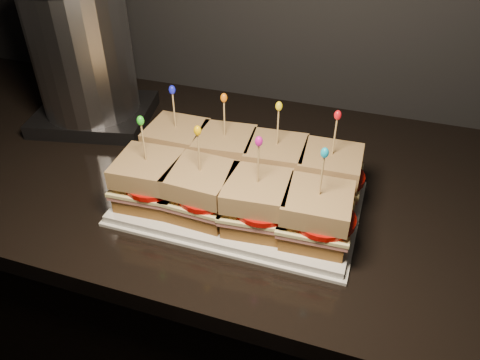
% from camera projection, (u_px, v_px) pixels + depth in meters
% --- Properties ---
extents(cabinet, '(2.53, 0.65, 0.84)m').
position_uv_depth(cabinet, '(332.00, 341.00, 1.14)').
color(cabinet, black).
rests_on(cabinet, ground).
extents(granite_slab, '(2.57, 0.69, 0.04)m').
position_uv_depth(granite_slab, '(359.00, 203.00, 0.88)').
color(granite_slab, black).
rests_on(granite_slab, cabinet).
extents(platter, '(0.41, 0.25, 0.02)m').
position_uv_depth(platter, '(240.00, 200.00, 0.85)').
color(platter, white).
rests_on(platter, granite_slab).
extents(platter_rim, '(0.42, 0.27, 0.01)m').
position_uv_depth(platter_rim, '(240.00, 203.00, 0.85)').
color(platter_rim, white).
rests_on(platter_rim, granite_slab).
extents(sandwich_0_bread_bot, '(0.10, 0.10, 0.03)m').
position_uv_depth(sandwich_0_bread_bot, '(179.00, 159.00, 0.91)').
color(sandwich_0_bread_bot, brown).
rests_on(sandwich_0_bread_bot, platter).
extents(sandwich_0_ham, '(0.11, 0.11, 0.01)m').
position_uv_depth(sandwich_0_ham, '(178.00, 151.00, 0.90)').
color(sandwich_0_ham, tan).
rests_on(sandwich_0_ham, sandwich_0_bread_bot).
extents(sandwich_0_cheese, '(0.11, 0.11, 0.01)m').
position_uv_depth(sandwich_0_cheese, '(178.00, 148.00, 0.90)').
color(sandwich_0_cheese, '#FEF19A').
rests_on(sandwich_0_cheese, sandwich_0_ham).
extents(sandwich_0_tomato, '(0.10, 0.10, 0.01)m').
position_uv_depth(sandwich_0_tomato, '(182.00, 147.00, 0.89)').
color(sandwich_0_tomato, '#B70B06').
rests_on(sandwich_0_tomato, sandwich_0_cheese).
extents(sandwich_0_bread_top, '(0.10, 0.10, 0.03)m').
position_uv_depth(sandwich_0_bread_top, '(176.00, 135.00, 0.88)').
color(sandwich_0_bread_top, brown).
rests_on(sandwich_0_bread_top, sandwich_0_tomato).
extents(sandwich_0_pick, '(0.00, 0.00, 0.09)m').
position_uv_depth(sandwich_0_pick, '(174.00, 112.00, 0.85)').
color(sandwich_0_pick, tan).
rests_on(sandwich_0_pick, sandwich_0_bread_top).
extents(sandwich_0_frill, '(0.01, 0.01, 0.02)m').
position_uv_depth(sandwich_0_frill, '(172.00, 90.00, 0.83)').
color(sandwich_0_frill, '#151BD4').
rests_on(sandwich_0_frill, sandwich_0_pick).
extents(sandwich_1_bread_bot, '(0.11, 0.11, 0.03)m').
position_uv_depth(sandwich_1_bread_bot, '(225.00, 168.00, 0.89)').
color(sandwich_1_bread_bot, brown).
rests_on(sandwich_1_bread_bot, platter).
extents(sandwich_1_ham, '(0.12, 0.12, 0.01)m').
position_uv_depth(sandwich_1_ham, '(225.00, 160.00, 0.88)').
color(sandwich_1_ham, tan).
rests_on(sandwich_1_ham, sandwich_1_bread_bot).
extents(sandwich_1_cheese, '(0.12, 0.12, 0.01)m').
position_uv_depth(sandwich_1_cheese, '(225.00, 157.00, 0.87)').
color(sandwich_1_cheese, '#FEF19A').
rests_on(sandwich_1_cheese, sandwich_1_ham).
extents(sandwich_1_tomato, '(0.10, 0.10, 0.01)m').
position_uv_depth(sandwich_1_tomato, '(230.00, 156.00, 0.86)').
color(sandwich_1_tomato, '#B70B06').
rests_on(sandwich_1_tomato, sandwich_1_cheese).
extents(sandwich_1_bread_top, '(0.11, 0.11, 0.03)m').
position_uv_depth(sandwich_1_bread_top, '(225.00, 143.00, 0.86)').
color(sandwich_1_bread_top, brown).
rests_on(sandwich_1_bread_top, sandwich_1_tomato).
extents(sandwich_1_pick, '(0.00, 0.00, 0.09)m').
position_uv_depth(sandwich_1_pick, '(224.00, 121.00, 0.83)').
color(sandwich_1_pick, tan).
rests_on(sandwich_1_pick, sandwich_1_bread_top).
extents(sandwich_1_frill, '(0.01, 0.01, 0.02)m').
position_uv_depth(sandwich_1_frill, '(224.00, 98.00, 0.80)').
color(sandwich_1_frill, orange).
rests_on(sandwich_1_frill, sandwich_1_pick).
extents(sandwich_2_bread_bot, '(0.11, 0.11, 0.03)m').
position_uv_depth(sandwich_2_bread_bot, '(275.00, 177.00, 0.86)').
color(sandwich_2_bread_bot, brown).
rests_on(sandwich_2_bread_bot, platter).
extents(sandwich_2_ham, '(0.12, 0.11, 0.01)m').
position_uv_depth(sandwich_2_ham, '(275.00, 169.00, 0.85)').
color(sandwich_2_ham, tan).
rests_on(sandwich_2_ham, sandwich_2_bread_bot).
extents(sandwich_2_cheese, '(0.12, 0.12, 0.01)m').
position_uv_depth(sandwich_2_cheese, '(276.00, 166.00, 0.85)').
color(sandwich_2_cheese, '#FEF19A').
rests_on(sandwich_2_cheese, sandwich_2_ham).
extents(sandwich_2_tomato, '(0.10, 0.10, 0.01)m').
position_uv_depth(sandwich_2_tomato, '(281.00, 166.00, 0.84)').
color(sandwich_2_tomato, '#B70B06').
rests_on(sandwich_2_tomato, sandwich_2_cheese).
extents(sandwich_2_bread_top, '(0.11, 0.11, 0.03)m').
position_uv_depth(sandwich_2_bread_top, '(276.00, 153.00, 0.83)').
color(sandwich_2_bread_top, brown).
rests_on(sandwich_2_bread_top, sandwich_2_tomato).
extents(sandwich_2_pick, '(0.00, 0.00, 0.09)m').
position_uv_depth(sandwich_2_pick, '(278.00, 130.00, 0.80)').
color(sandwich_2_pick, tan).
rests_on(sandwich_2_pick, sandwich_2_bread_top).
extents(sandwich_2_frill, '(0.01, 0.01, 0.02)m').
position_uv_depth(sandwich_2_frill, '(279.00, 106.00, 0.78)').
color(sandwich_2_frill, yellow).
rests_on(sandwich_2_frill, sandwich_2_pick).
extents(sandwich_3_bread_bot, '(0.10, 0.10, 0.03)m').
position_uv_depth(sandwich_3_bread_bot, '(328.00, 187.00, 0.84)').
color(sandwich_3_bread_bot, brown).
rests_on(sandwich_3_bread_bot, platter).
extents(sandwich_3_ham, '(0.11, 0.11, 0.01)m').
position_uv_depth(sandwich_3_ham, '(329.00, 179.00, 0.83)').
color(sandwich_3_ham, tan).
rests_on(sandwich_3_ham, sandwich_3_bread_bot).
extents(sandwich_3_cheese, '(0.12, 0.11, 0.01)m').
position_uv_depth(sandwich_3_cheese, '(329.00, 176.00, 0.82)').
color(sandwich_3_cheese, '#FEF19A').
rests_on(sandwich_3_cheese, sandwich_3_ham).
extents(sandwich_3_tomato, '(0.10, 0.10, 0.01)m').
position_uv_depth(sandwich_3_tomato, '(336.00, 176.00, 0.81)').
color(sandwich_3_tomato, '#B70B06').
rests_on(sandwich_3_tomato, sandwich_3_cheese).
extents(sandwich_3_bread_top, '(0.11, 0.11, 0.03)m').
position_uv_depth(sandwich_3_bread_top, '(331.00, 162.00, 0.81)').
color(sandwich_3_bread_top, brown).
rests_on(sandwich_3_bread_top, sandwich_3_tomato).
extents(sandwich_3_pick, '(0.00, 0.00, 0.09)m').
position_uv_depth(sandwich_3_pick, '(334.00, 139.00, 0.78)').
color(sandwich_3_pick, tan).
rests_on(sandwich_3_pick, sandwich_3_bread_top).
extents(sandwich_3_frill, '(0.01, 0.01, 0.02)m').
position_uv_depth(sandwich_3_frill, '(338.00, 115.00, 0.75)').
color(sandwich_3_frill, red).
rests_on(sandwich_3_frill, sandwich_3_pick).
extents(sandwich_4_bread_bot, '(0.11, 0.11, 0.03)m').
position_uv_depth(sandwich_4_bread_bot, '(151.00, 194.00, 0.83)').
color(sandwich_4_bread_bot, brown).
rests_on(sandwich_4_bread_bot, platter).
extents(sandwich_4_ham, '(0.12, 0.11, 0.01)m').
position_uv_depth(sandwich_4_ham, '(150.00, 185.00, 0.81)').
color(sandwich_4_ham, tan).
rests_on(sandwich_4_ham, sandwich_4_bread_bot).
extents(sandwich_4_cheese, '(0.12, 0.11, 0.01)m').
position_uv_depth(sandwich_4_cheese, '(149.00, 182.00, 0.81)').
color(sandwich_4_cheese, '#FEF19A').
rests_on(sandwich_4_cheese, sandwich_4_ham).
extents(sandwich_4_tomato, '(0.10, 0.10, 0.01)m').
position_uv_depth(sandwich_4_tomato, '(153.00, 182.00, 0.80)').
color(sandwich_4_tomato, '#B70B06').
rests_on(sandwich_4_tomato, sandwich_4_cheese).
extents(sandwich_4_bread_top, '(0.11, 0.11, 0.03)m').
position_uv_depth(sandwich_4_bread_top, '(147.00, 168.00, 0.79)').
color(sandwich_4_bread_top, brown).
rests_on(sandwich_4_bread_top, sandwich_4_tomato).
extents(sandwich_4_pick, '(0.00, 0.00, 0.09)m').
position_uv_depth(sandwich_4_pick, '(144.00, 145.00, 0.76)').
color(sandwich_4_pick, tan).
rests_on(sandwich_4_pick, sandwich_4_bread_top).
extents(sandwich_4_frill, '(0.01, 0.01, 0.02)m').
position_uv_depth(sandwich_4_frill, '(140.00, 121.00, 0.74)').
color(sandwich_4_frill, green).
rests_on(sandwich_4_frill, sandwich_4_pick).
extents(sandwich_5_bread_bot, '(0.10, 0.10, 0.03)m').
position_uv_depth(sandwich_5_bread_bot, '(202.00, 205.00, 0.80)').
color(sandwich_5_bread_bot, brown).
rests_on(sandwich_5_bread_bot, platter).
extents(sandwich_5_ham, '(0.12, 0.11, 0.01)m').
position_uv_depth(sandwich_5_ham, '(202.00, 197.00, 0.79)').
color(sandwich_5_ham, tan).
rests_on(sandwich_5_ham, sandwich_5_bread_bot).
extents(sandwich_5_cheese, '(0.12, 0.11, 0.01)m').
position_uv_depth(sandwich_5_cheese, '(201.00, 193.00, 0.79)').
color(sandwich_5_cheese, '#FEF19A').
rests_on(sandwich_5_cheese, sandwich_5_ham).
extents(sandwich_5_tomato, '(0.10, 0.10, 0.01)m').
position_uv_depth(sandwich_5_tomato, '(207.00, 193.00, 0.77)').
color(sandwich_5_tomato, '#B70B06').
rests_on(sandwich_5_tomato, sandwich_5_cheese).
extents(sandwich_5_bread_top, '(0.11, 0.11, 0.03)m').
position_uv_depth(sandwich_5_bread_top, '(201.00, 179.00, 0.77)').
color(sandwich_5_bread_top, brown).
rests_on(sandwich_5_bread_top, sandwich_5_tomato).
extents(sandwich_5_pick, '(0.00, 0.00, 0.09)m').
position_uv_depth(sandwich_5_pick, '(199.00, 155.00, 0.74)').
color(sandwich_5_pick, tan).
rests_on(sandwich_5_pick, sandwich_5_bread_top).
extents(sandwich_5_frill, '(0.01, 0.01, 0.02)m').
position_uv_depth(sandwich_5_frill, '(198.00, 131.00, 0.71)').
color(sandwich_5_frill, '#F4B201').
rests_on(sandwich_5_frill, sandwich_5_pick).
extents(sandwich_6_bread_bot, '(0.11, 0.11, 0.03)m').
position_uv_depth(sandwich_6_bread_bot, '(257.00, 217.00, 0.78)').
color(sandwich_6_bread_bot, brown).
rests_on(sandwich_6_bread_bot, platter).
extents(sandwich_6_ham, '(0.12, 0.12, 0.01)m').
position_uv_depth(sandwich_6_ham, '(257.00, 208.00, 0.76)').
color(sandwich_6_ham, tan).
rests_on(sandwich_6_ham, sandwich_6_bread_bot).
extents(sandwich_6_cheese, '(0.12, 0.12, 0.01)m').
position_uv_depth(sandwich_6_cheese, '(257.00, 205.00, 0.76)').
color(sandwich_6_cheese, '#FEF19A').
rests_on(sandwich_6_cheese, sandwich_6_ham).
extents(sandwich_6_tomato, '(0.10, 0.10, 0.01)m').
position_uv_depth(sandwich_6_tomato, '(263.00, 205.00, 0.75)').
color(sandwich_6_tomato, '#B70B06').
rests_on(sandwich_6_tomato, sandwich_6_cheese).
extents(sandwich_6_bread_top, '(0.11, 0.11, 0.03)m').
position_uv_depth(sandwich_6_bread_top, '(257.00, 191.00, 0.74)').
color(sandwich_6_bread_top, brown).
rests_on(sandwich_6_bread_top, sandwich_6_tomato).
extents(sandwich_6_pick, '(0.00, 0.00, 0.09)m').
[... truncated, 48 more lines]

